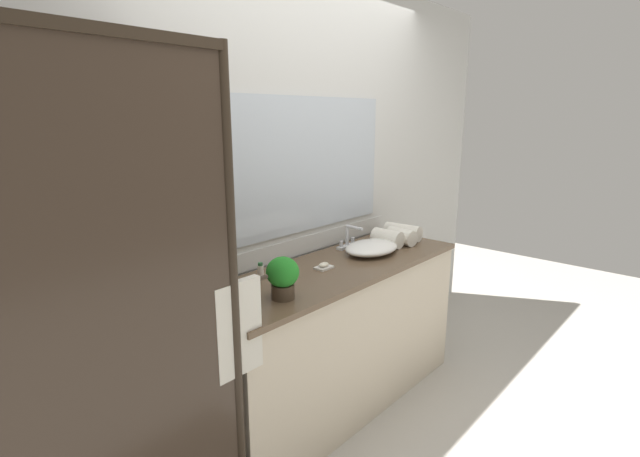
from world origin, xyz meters
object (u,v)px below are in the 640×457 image
object	(u,v)px
rolled_towel_middle	(401,236)
rolled_towel_far_edge	(387,238)
potted_plant	(283,276)
soap_dish	(324,266)
faucet	(348,240)
amenity_bottle_shampoo	(261,270)
sink_basin	(372,248)
rolled_towel_near_edge	(403,232)
amenity_bottle_body_wash	(234,284)

from	to	relation	value
rolled_towel_middle	rolled_towel_far_edge	size ratio (longest dim) A/B	0.98
potted_plant	rolled_towel_middle	world-z (taller)	potted_plant
soap_dish	potted_plant	bearing A→B (deg)	-162.15
potted_plant	rolled_towel_far_edge	world-z (taller)	potted_plant
faucet	rolled_towel_middle	xyz separation A→B (m)	(0.31, -0.21, 0.00)
soap_dish	amenity_bottle_shampoo	world-z (taller)	amenity_bottle_shampoo
sink_basin	rolled_towel_far_edge	size ratio (longest dim) A/B	1.94
rolled_towel_near_edge	rolled_towel_middle	xyz separation A→B (m)	(-0.11, -0.06, -0.00)
potted_plant	soap_dish	world-z (taller)	potted_plant
rolled_towel_far_edge	rolled_towel_middle	bearing A→B (deg)	-18.91
rolled_towel_near_edge	amenity_bottle_body_wash	bearing A→B (deg)	176.74
soap_dish	rolled_towel_middle	world-z (taller)	rolled_towel_middle
soap_dish	rolled_towel_far_edge	xyz separation A→B (m)	(0.63, -0.01, 0.04)
rolled_towel_middle	potted_plant	bearing A→B (deg)	-175.04
soap_dish	rolled_towel_middle	bearing A→B (deg)	-3.42
rolled_towel_near_edge	amenity_bottle_shampoo	bearing A→B (deg)	172.86
sink_basin	potted_plant	world-z (taller)	potted_plant
amenity_bottle_body_wash	amenity_bottle_shampoo	bearing A→B (deg)	16.17
amenity_bottle_shampoo	rolled_towel_middle	size ratio (longest dim) A/B	0.41
potted_plant	soap_dish	size ratio (longest dim) A/B	2.05
rolled_towel_near_edge	rolled_towel_middle	world-z (taller)	rolled_towel_near_edge
faucet	potted_plant	xyz separation A→B (m)	(-0.89, -0.31, 0.06)
amenity_bottle_body_wash	amenity_bottle_shampoo	size ratio (longest dim) A/B	1.13
amenity_bottle_body_wash	rolled_towel_middle	world-z (taller)	rolled_towel_middle
sink_basin	potted_plant	bearing A→B (deg)	-172.17
sink_basin	faucet	world-z (taller)	faucet
sink_basin	rolled_towel_far_edge	xyz separation A→B (m)	(0.20, 0.02, 0.02)
potted_plant	amenity_bottle_body_wash	size ratio (longest dim) A/B	2.27
rolled_towel_middle	rolled_towel_far_edge	world-z (taller)	rolled_towel_far_edge
faucet	rolled_towel_near_edge	distance (m)	0.45
sink_basin	amenity_bottle_body_wash	world-z (taller)	amenity_bottle_body_wash
faucet	soap_dish	xyz separation A→B (m)	(-0.43, -0.16, -0.04)
soap_dish	rolled_towel_far_edge	distance (m)	0.63
rolled_towel_near_edge	rolled_towel_far_edge	bearing A→B (deg)	-174.91
sink_basin	rolled_towel_near_edge	bearing A→B (deg)	5.34
soap_dish	rolled_towel_near_edge	size ratio (longest dim) A/B	0.39
faucet	rolled_towel_middle	bearing A→B (deg)	-33.23
rolled_towel_middle	rolled_towel_far_edge	bearing A→B (deg)	161.09
potted_plant	amenity_bottle_shampoo	world-z (taller)	potted_plant
soap_dish	rolled_towel_near_edge	bearing A→B (deg)	0.88
amenity_bottle_body_wash	rolled_towel_near_edge	size ratio (longest dim) A/B	0.36
potted_plant	rolled_towel_middle	xyz separation A→B (m)	(1.20, 0.10, -0.06)
sink_basin	amenity_bottle_body_wash	xyz separation A→B (m)	(-0.99, 0.12, 0.00)
faucet	soap_dish	world-z (taller)	faucet
soap_dish	rolled_towel_middle	distance (m)	0.74
potted_plant	rolled_towel_far_edge	bearing A→B (deg)	7.42
sink_basin	rolled_towel_near_edge	xyz separation A→B (m)	(0.42, 0.04, 0.02)
rolled_towel_near_edge	rolled_towel_middle	size ratio (longest dim) A/B	1.29
potted_plant	amenity_bottle_body_wash	bearing A→B (deg)	113.23
sink_basin	rolled_towel_near_edge	size ratio (longest dim) A/B	1.54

